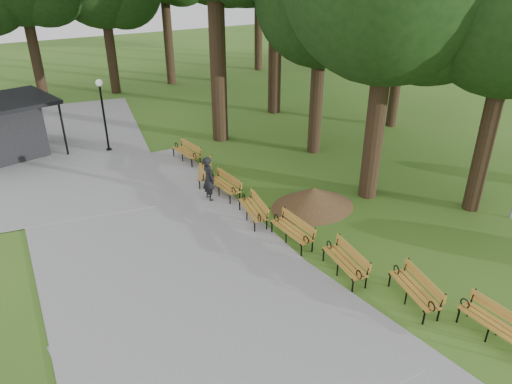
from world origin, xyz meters
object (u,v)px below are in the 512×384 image
bench_1 (414,290)px  bench_2 (344,262)px  bench_0 (494,325)px  bench_7 (186,152)px  dirt_mound (313,197)px  lawn_tree_1 (322,0)px  person (209,179)px  bench_3 (292,231)px  bench_5 (224,185)px  bench_4 (253,209)px  lamp_post (102,101)px  bench_6 (205,172)px

bench_1 → bench_2: size_ratio=1.00×
bench_0 → bench_7: (-2.01, 14.35, 0.00)m
bench_2 → bench_7: size_ratio=1.00×
dirt_mound → lawn_tree_1: lawn_tree_1 is taller
person → bench_2: size_ratio=0.95×
bench_3 → bench_5: same height
bench_1 → bench_4: bearing=-152.8°
bench_2 → bench_7: same height
bench_1 → bench_3: bearing=-151.6°
bench_0 → lamp_post: bearing=-166.5°
person → bench_5: person is taller
dirt_mound → bench_6: size_ratio=1.45×
bench_1 → bench_5: (-1.46, 8.43, 0.00)m
bench_3 → lamp_post: bearing=-167.3°
bench_7 → lawn_tree_1: size_ratio=0.19×
bench_3 → dirt_mound: bearing=125.7°
lamp_post → bench_1: lamp_post is taller
bench_2 → lawn_tree_1: size_ratio=0.19×
lamp_post → bench_5: bearing=-69.7°
bench_3 → bench_7: same height
lamp_post → bench_1: (4.10, -15.57, -2.04)m
lamp_post → bench_6: (2.55, -5.57, -2.04)m
person → bench_1: (2.11, -8.38, -0.46)m
person → bench_1: size_ratio=0.95×
bench_3 → bench_6: size_ratio=1.00×
person → dirt_mound: (3.09, -2.54, -0.50)m
lamp_post → bench_7: bearing=-49.1°
dirt_mound → bench_5: bearing=133.4°
bench_4 → bench_7: size_ratio=1.00×
person → lawn_tree_1: 9.09m
lawn_tree_1 → bench_4: bearing=-144.2°
bench_3 → lawn_tree_1: 10.51m
bench_2 → bench_0: bearing=28.1°
bench_3 → bench_4: bearing=-171.2°
bench_2 → bench_3: 2.27m
bench_0 → bench_4: 8.37m
bench_0 → bench_1: (-0.66, 1.96, 0.00)m
bench_1 → bench_5: size_ratio=1.00×
dirt_mound → bench_5: bench_5 is taller
dirt_mound → bench_7: 6.96m
bench_4 → person: bearing=-153.6°
bench_2 → bench_6: 8.07m
person → dirt_mound: person is taller
dirt_mound → bench_0: bench_0 is taller
lamp_post → bench_0: 18.28m
lamp_post → bench_7: (2.75, -3.17, -2.04)m
bench_3 → lawn_tree_1: (5.56, 6.19, 6.42)m
dirt_mound → bench_2: bearing=-114.3°
bench_4 → bench_0: bearing=25.4°
bench_5 → bench_7: (0.11, 3.97, 0.00)m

